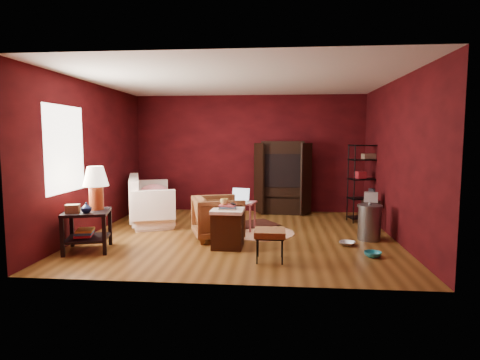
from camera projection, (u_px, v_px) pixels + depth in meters
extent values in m
cube|color=brown|center=(239.00, 236.00, 7.37)|extent=(5.50, 5.00, 0.02)
cube|color=white|center=(239.00, 79.00, 7.08)|extent=(5.50, 5.00, 0.02)
cube|color=#470A0D|center=(249.00, 154.00, 9.71)|extent=(5.50, 0.02, 2.80)
cube|color=#470A0D|center=(219.00, 170.00, 4.74)|extent=(5.50, 0.02, 2.80)
cube|color=#470A0D|center=(92.00, 158.00, 7.48)|extent=(0.02, 5.00, 2.80)
cube|color=#470A0D|center=(397.00, 160.00, 6.97)|extent=(0.02, 5.00, 2.80)
cube|color=white|center=(65.00, 149.00, 6.46)|extent=(0.02, 1.20, 1.40)
imported|color=white|center=(150.00, 204.00, 8.54)|extent=(1.27, 2.00, 0.75)
imported|color=black|center=(218.00, 215.00, 7.06)|extent=(0.99, 1.02, 0.84)
imported|color=#A8AAAF|center=(347.00, 238.00, 6.65)|extent=(0.27, 0.17, 0.26)
imported|color=teal|center=(373.00, 249.00, 6.00)|extent=(0.26, 0.09, 0.26)
imported|color=#0B163A|center=(86.00, 208.00, 6.12)|extent=(0.21, 0.21, 0.16)
imported|color=#F2E176|center=(224.00, 201.00, 6.46)|extent=(0.13, 0.10, 0.13)
cube|color=black|center=(87.00, 212.00, 6.30)|extent=(0.82, 0.82, 0.04)
cube|color=black|center=(88.00, 238.00, 6.34)|extent=(0.77, 0.77, 0.03)
cube|color=black|center=(62.00, 237.00, 5.98)|extent=(0.07, 0.07, 0.63)
cube|color=black|center=(104.00, 235.00, 6.09)|extent=(0.07, 0.07, 0.63)
cube|color=black|center=(72.00, 228.00, 6.57)|extent=(0.07, 0.07, 0.63)
cube|color=black|center=(110.00, 226.00, 6.68)|extent=(0.07, 0.07, 0.63)
cylinder|color=#B84A21|center=(96.00, 198.00, 6.41)|extent=(0.27, 0.27, 0.38)
cone|color=#F2E5C6|center=(96.00, 176.00, 6.37)|extent=(0.49, 0.49, 0.31)
cube|color=olive|center=(73.00, 209.00, 6.10)|extent=(0.23, 0.18, 0.13)
cube|color=#B42D3A|center=(84.00, 235.00, 6.33)|extent=(0.32, 0.37, 0.03)
cube|color=teal|center=(85.00, 233.00, 6.32)|extent=(0.32, 0.37, 0.03)
cube|color=gold|center=(85.00, 230.00, 6.32)|extent=(0.32, 0.37, 0.03)
cube|color=white|center=(152.00, 208.00, 8.57)|extent=(1.42, 2.10, 0.41)
cube|color=white|center=(134.00, 196.00, 8.45)|extent=(0.83, 1.89, 0.82)
cube|color=white|center=(154.00, 205.00, 7.61)|extent=(0.83, 0.45, 0.56)
cube|color=white|center=(150.00, 192.00, 9.48)|extent=(0.83, 0.45, 0.56)
ellipsoid|color=#FF243E|center=(155.00, 197.00, 8.00)|extent=(0.68, 0.68, 0.29)
ellipsoid|color=#FF243E|center=(154.00, 192.00, 8.54)|extent=(0.76, 0.76, 0.33)
ellipsoid|color=white|center=(153.00, 191.00, 9.04)|extent=(0.63, 0.63, 0.27)
cube|color=#3B1C0D|center=(228.00, 230.00, 6.51)|extent=(0.49, 0.49, 0.58)
cube|color=white|center=(228.00, 211.00, 6.47)|extent=(0.52, 0.52, 0.05)
cube|color=beige|center=(228.00, 208.00, 6.47)|extent=(0.28, 0.22, 0.02)
cube|color=teal|center=(228.00, 207.00, 6.47)|extent=(0.29, 0.23, 0.02)
cube|color=#B74449|center=(228.00, 206.00, 6.46)|extent=(0.28, 0.22, 0.02)
cube|color=black|center=(233.00, 204.00, 6.48)|extent=(0.11, 0.18, 0.02)
cube|color=black|center=(270.00, 233.00, 5.80)|extent=(0.45, 0.45, 0.09)
cube|color=black|center=(270.00, 237.00, 5.81)|extent=(0.40, 0.40, 0.02)
cylinder|color=black|center=(257.00, 251.00, 5.66)|extent=(0.02, 0.02, 0.37)
cylinder|color=black|center=(282.00, 252.00, 5.63)|extent=(0.02, 0.02, 0.37)
cylinder|color=black|center=(258.00, 245.00, 6.02)|extent=(0.02, 0.02, 0.37)
cylinder|color=black|center=(282.00, 245.00, 5.99)|extent=(0.02, 0.02, 0.37)
cylinder|color=#F7EDCE|center=(261.00, 233.00, 7.53)|extent=(1.66, 1.66, 0.01)
cube|color=#4F1D15|center=(249.00, 224.00, 8.22)|extent=(1.32, 1.20, 0.01)
cube|color=#A94D54|center=(239.00, 202.00, 7.76)|extent=(0.71, 0.56, 0.03)
cylinder|color=#A94D54|center=(222.00, 217.00, 7.69)|extent=(0.05, 0.05, 0.54)
cylinder|color=#A94D54|center=(250.00, 219.00, 7.54)|extent=(0.05, 0.05, 0.54)
cylinder|color=#A94D54|center=(228.00, 214.00, 8.04)|extent=(0.05, 0.05, 0.54)
cylinder|color=#A94D54|center=(255.00, 215.00, 7.89)|extent=(0.05, 0.05, 0.54)
cube|color=silver|center=(239.00, 201.00, 7.79)|extent=(0.38, 0.30, 0.02)
cube|color=silver|center=(241.00, 194.00, 7.89)|extent=(0.35, 0.14, 0.23)
cube|color=white|center=(231.00, 202.00, 7.69)|extent=(0.23, 0.33, 0.00)
cube|color=white|center=(245.00, 203.00, 7.62)|extent=(0.32, 0.38, 0.00)
cube|color=black|center=(283.00, 177.00, 9.46)|extent=(1.01, 0.58, 1.71)
cube|color=black|center=(283.00, 170.00, 9.36)|extent=(0.83, 0.44, 0.76)
cube|color=black|center=(259.00, 178.00, 9.29)|extent=(0.25, 0.37, 1.62)
cube|color=black|center=(306.00, 179.00, 9.14)|extent=(0.28, 0.35, 1.62)
cube|color=#303335|center=(283.00, 174.00, 9.41)|extent=(0.58, 0.47, 0.47)
cube|color=black|center=(282.00, 175.00, 9.18)|extent=(0.45, 0.03, 0.36)
cube|color=black|center=(282.00, 196.00, 9.47)|extent=(0.83, 0.49, 0.04)
cylinder|color=black|center=(354.00, 184.00, 8.29)|extent=(0.03, 0.03, 1.64)
cylinder|color=black|center=(389.00, 184.00, 8.40)|extent=(0.03, 0.03, 1.64)
cylinder|color=black|center=(348.00, 183.00, 8.62)|extent=(0.03, 0.03, 1.64)
cylinder|color=black|center=(381.00, 182.00, 8.72)|extent=(0.03, 0.03, 1.64)
cube|color=black|center=(367.00, 217.00, 8.58)|extent=(0.86, 0.52, 0.02)
cube|color=black|center=(368.00, 198.00, 8.54)|extent=(0.86, 0.52, 0.02)
cube|color=black|center=(368.00, 179.00, 8.50)|extent=(0.86, 0.52, 0.02)
cube|color=black|center=(369.00, 160.00, 8.46)|extent=(0.86, 0.52, 0.02)
cube|color=black|center=(369.00, 145.00, 8.42)|extent=(0.86, 0.52, 0.02)
cube|color=maroon|center=(360.00, 175.00, 8.46)|extent=(0.23, 0.26, 0.15)
cube|color=#32333F|center=(376.00, 193.00, 8.56)|extent=(0.28, 0.28, 0.18)
cube|color=#7E614B|center=(369.00, 156.00, 8.45)|extent=(0.31, 0.24, 0.11)
cube|color=black|center=(371.00, 203.00, 7.76)|extent=(0.44, 0.44, 0.04)
cube|color=black|center=(362.00, 217.00, 7.69)|extent=(0.04, 0.04, 0.53)
cube|color=black|center=(379.00, 218.00, 7.59)|extent=(0.04, 0.04, 0.53)
cube|color=black|center=(362.00, 214.00, 7.99)|extent=(0.04, 0.04, 0.53)
cube|color=black|center=(379.00, 215.00, 7.89)|extent=(0.04, 0.04, 0.53)
cube|color=#B4B3B8|center=(371.00, 197.00, 7.75)|extent=(0.30, 0.25, 0.18)
cylinder|color=slate|center=(369.00, 224.00, 7.00)|extent=(0.45, 0.45, 0.58)
cylinder|color=slate|center=(370.00, 206.00, 6.97)|extent=(0.50, 0.50, 0.04)
sphere|color=slate|center=(370.00, 204.00, 6.96)|extent=(0.07, 0.07, 0.06)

